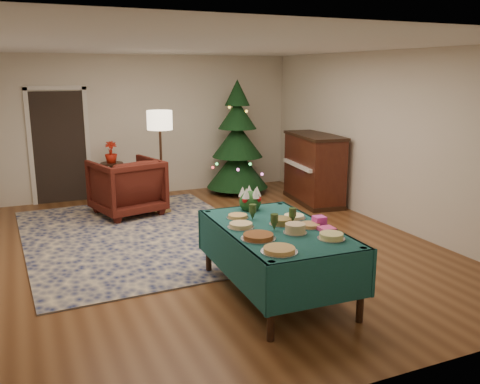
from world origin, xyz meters
name	(u,v)px	position (x,y,z in m)	size (l,w,h in m)	color
room_shell	(206,151)	(0.00, 0.00, 1.35)	(7.00, 7.00, 7.00)	#593319
doorway	(59,144)	(-1.60, 3.48, 1.10)	(1.08, 0.04, 2.16)	black
rug	(139,235)	(-0.76, 0.91, 0.01)	(3.20, 4.20, 0.02)	#131D49
buffet_table	(276,241)	(0.16, -1.74, 0.61)	(1.21, 1.99, 0.76)	black
platter_0	(279,250)	(-0.18, -2.43, 0.78)	(0.34, 0.34, 0.05)	silver
platter_1	(331,236)	(0.47, -2.30, 0.79)	(0.28, 0.28, 0.06)	silver
platter_2	(258,237)	(-0.19, -2.01, 0.79)	(0.35, 0.35, 0.05)	silver
platter_3	(295,229)	(0.23, -1.99, 0.81)	(0.25, 0.25, 0.10)	silver
platter_4	(310,226)	(0.48, -1.87, 0.78)	(0.26, 0.26, 0.04)	silver
platter_5	(241,226)	(-0.20, -1.59, 0.79)	(0.29, 0.29, 0.05)	silver
platter_6	(281,222)	(0.25, -1.66, 0.80)	(0.26, 0.26, 0.07)	silver
platter_7	(294,217)	(0.49, -1.51, 0.78)	(0.26, 0.26, 0.04)	silver
platter_8	(238,217)	(-0.09, -1.25, 0.78)	(0.25, 0.25, 0.04)	silver
goblet_0	(253,212)	(0.04, -1.37, 0.86)	(0.08, 0.08, 0.18)	#2D471E
goblet_1	(293,215)	(0.37, -1.69, 0.86)	(0.08, 0.08, 0.18)	#2D471E
goblet_2	(274,222)	(0.08, -1.82, 0.86)	(0.08, 0.08, 0.18)	#2D471E
napkin_stack	(327,229)	(0.57, -2.05, 0.78)	(0.15, 0.15, 0.04)	#FB4599
gift_box	(319,221)	(0.61, -1.85, 0.81)	(0.12, 0.12, 0.10)	#EA41BE
centerpiece	(250,199)	(0.19, -0.98, 0.89)	(0.27, 0.28, 0.31)	#1E4C1E
armchair	(127,184)	(-0.67, 2.12, 0.53)	(1.03, 0.96, 1.06)	#47160F
floor_lamp	(160,126)	(-0.09, 2.02, 1.49)	(0.42, 0.42, 1.75)	#A57F3F
side_table	(113,183)	(-0.75, 3.10, 0.36)	(0.42, 0.42, 0.74)	black
potted_plant	(111,157)	(-0.75, 3.10, 0.85)	(0.22, 0.39, 0.22)	red
christmas_tree	(237,143)	(1.70, 2.90, 1.01)	(1.25, 1.25, 2.24)	black
piano	(314,169)	(2.67, 1.58, 0.62)	(0.86, 1.55, 1.27)	black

